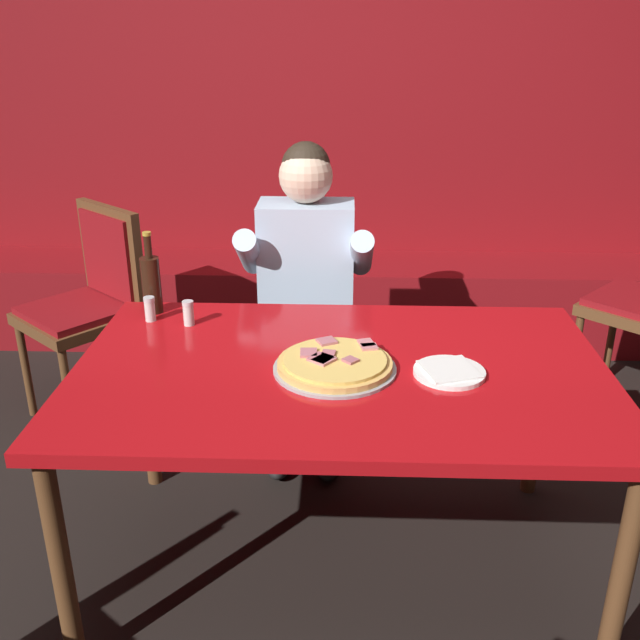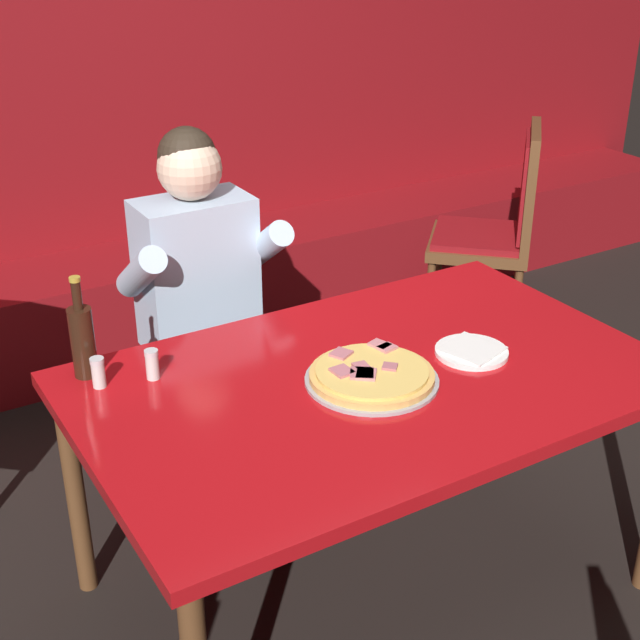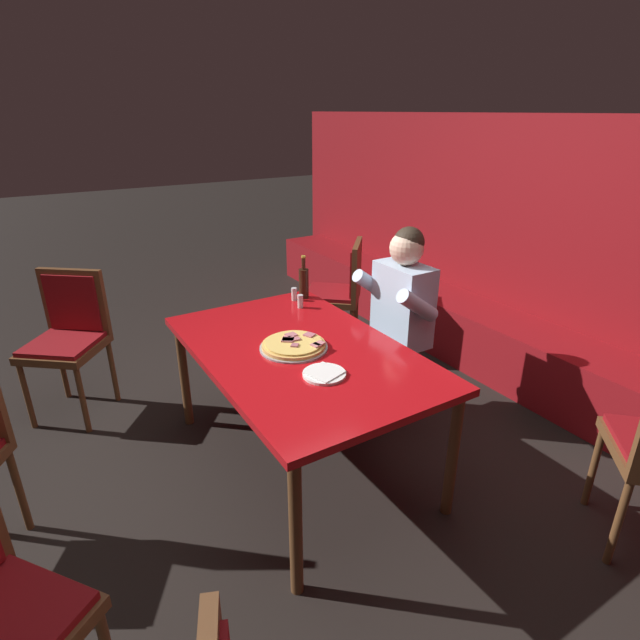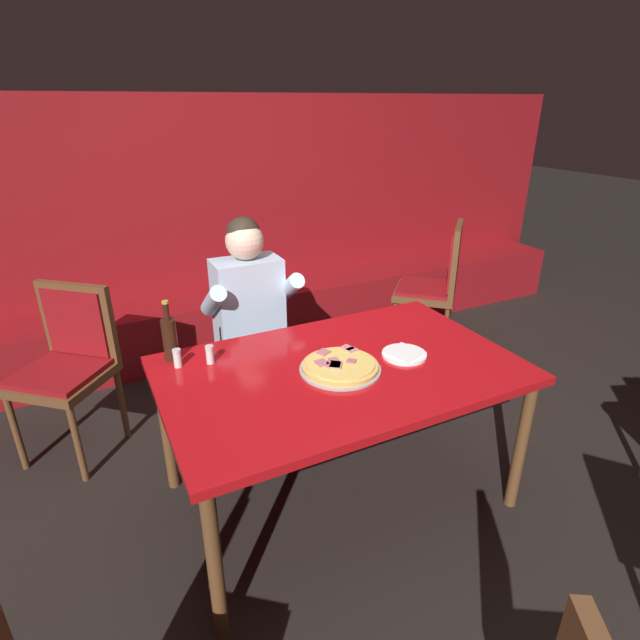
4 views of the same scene
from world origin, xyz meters
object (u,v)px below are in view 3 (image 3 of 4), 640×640
Objects in this scene: main_dining_table at (300,359)px; pizza at (294,345)px; shaker_red_pepper_flakes at (300,302)px; beer_bottle at (304,282)px; shaker_black_pepper at (294,295)px; dining_chair_near_right at (341,288)px; plate_white_paper at (324,374)px; dining_chair_side_aisle at (69,332)px; diner_seated_blue_shirt at (392,318)px.

main_dining_table is 4.37× the size of pizza.
shaker_red_pepper_flakes reaches higher than main_dining_table.
beer_bottle is (-0.65, 0.43, 0.09)m from pizza.
beer_bottle is at bearing 96.72° from shaker_black_pepper.
dining_chair_near_right is (-0.46, 0.69, -0.22)m from shaker_black_pepper.
shaker_red_pepper_flakes reaches higher than plate_white_paper.
beer_bottle reaches higher than shaker_black_pepper.
shaker_red_pepper_flakes is (-0.50, 0.32, 0.02)m from pizza.
shaker_black_pepper is at bearing 159.18° from plate_white_paper.
dining_chair_side_aisle reaches higher than pizza.
pizza is 4.24× the size of shaker_red_pepper_flakes.
diner_seated_blue_shirt is 1.32× the size of dining_chair_side_aisle.
shaker_black_pepper is at bearing 151.10° from pizza.
dining_chair_side_aisle is (-1.63, -0.97, -0.18)m from plate_white_paper.
main_dining_table is 1.25× the size of diner_seated_blue_shirt.
dining_chair_side_aisle is at bearing -95.30° from dining_chair_near_right.
shaker_black_pepper is at bearing 153.53° from main_dining_table.
main_dining_table is 1.66m from dining_chair_side_aisle.
dining_chair_near_right is (-0.60, 0.72, -0.22)m from shaker_red_pepper_flakes.
plate_white_paper is at bearing -20.82° from shaker_black_pepper.
pizza is 0.79m from beer_bottle.
shaker_red_pepper_flakes is 0.09× the size of dining_chair_side_aisle.
beer_bottle reaches higher than main_dining_table.
diner_seated_blue_shirt is at bearing 39.78° from shaker_black_pepper.
beer_bottle reaches higher than plate_white_paper.
dining_chair_side_aisle is (-1.29, -0.98, -0.19)m from pizza.
pizza is at bearing -32.73° from shaker_red_pepper_flakes.
dining_chair_side_aisle is at bearing -149.28° from plate_white_paper.
pizza is at bearing 177.02° from plate_white_paper.
dining_chair_side_aisle reaches higher than dining_chair_near_right.
shaker_red_pepper_flakes is 1.54m from dining_chair_side_aisle.
diner_seated_blue_shirt reaches higher than beer_bottle.
main_dining_table is 1.52m from dining_chair_near_right.
main_dining_table is 7.59× the size of plate_white_paper.
beer_bottle is (-0.98, 0.45, 0.10)m from plate_white_paper.
main_dining_table is 0.74m from shaker_black_pepper.
dining_chair_side_aisle is at bearing -115.97° from shaker_black_pepper.
pizza is 0.59m from shaker_red_pepper_flakes.
diner_seated_blue_shirt is at bearing -15.34° from dining_chair_near_right.
plate_white_paper is (0.32, -0.04, 0.07)m from main_dining_table.
shaker_black_pepper is (0.01, -0.08, -0.07)m from beer_bottle.
diner_seated_blue_shirt is at bearing 101.16° from main_dining_table.
shaker_red_pepper_flakes is 0.09× the size of dining_chair_near_right.
plate_white_paper is 0.22× the size of dining_chair_near_right.
dining_chair_side_aisle is (-1.16, -1.76, -0.13)m from diner_seated_blue_shirt.
pizza is 1.74× the size of plate_white_paper.
diner_seated_blue_shirt is at bearing 33.50° from beer_bottle.
dining_chair_side_aisle is (-1.31, -1.01, -0.10)m from main_dining_table.
main_dining_table is at bearing -42.25° from dining_chair_near_right.
diner_seated_blue_shirt is at bearing 120.36° from plate_white_paper.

